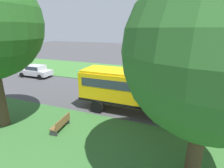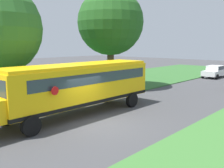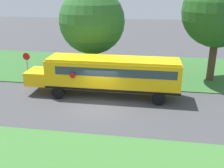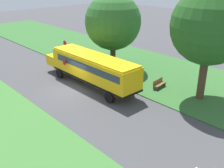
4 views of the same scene
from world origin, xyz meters
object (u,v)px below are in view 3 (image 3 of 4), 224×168
Objects in this scene: school_bus at (109,73)px; park_bench at (169,77)px; stop_sign at (27,63)px; oak_tree_roadside_mid at (218,11)px; oak_tree_beside_bus at (91,21)px.

school_bus is 6.74m from park_bench.
school_bus is 4.53× the size of stop_sign.
oak_tree_roadside_mid is at bearing 99.65° from stop_sign.
oak_tree_roadside_mid is at bearing 120.66° from school_bus.
oak_tree_roadside_mid is 17.80m from stop_sign.
park_bench is at bearing 130.97° from school_bus.
stop_sign is (2.99, -5.52, -3.60)m from oak_tree_beside_bus.
oak_tree_roadside_mid is 3.52× the size of stop_sign.
oak_tree_beside_bus is at bearing -90.59° from oak_tree_roadside_mid.
stop_sign is (2.88, -16.92, -4.71)m from oak_tree_roadside_mid.
oak_tree_beside_bus reaches higher than school_bus.
stop_sign is at bearing -81.38° from park_bench.
oak_tree_roadside_mid reaches higher than stop_sign.
park_bench is (0.89, -3.81, -5.98)m from oak_tree_roadside_mid.
school_bus is 1.29× the size of oak_tree_roadside_mid.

